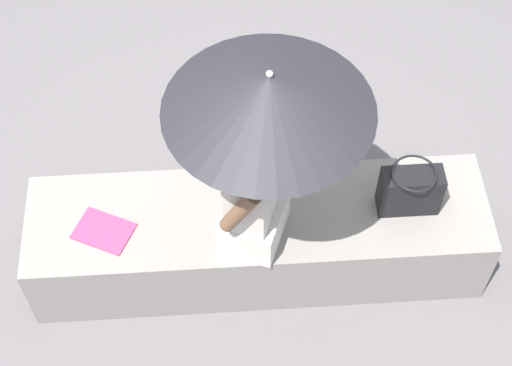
% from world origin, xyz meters
% --- Properties ---
extents(ground_plane, '(14.00, 14.00, 0.00)m').
position_xyz_m(ground_plane, '(0.00, 0.00, 0.00)').
color(ground_plane, '#605B5E').
extents(stone_bench, '(2.39, 0.61, 0.49)m').
position_xyz_m(stone_bench, '(0.00, 0.00, 0.24)').
color(stone_bench, gray).
rests_on(stone_bench, ground).
extents(person_seated, '(0.38, 0.51, 0.90)m').
position_xyz_m(person_seated, '(-0.03, -0.12, 0.87)').
color(person_seated, beige).
rests_on(person_seated, stone_bench).
extents(parasol, '(0.91, 0.91, 1.13)m').
position_xyz_m(parasol, '(0.04, -0.08, 1.48)').
color(parasol, '#B7B7BC').
rests_on(parasol, stone_bench).
extents(handbag_black, '(0.31, 0.23, 0.29)m').
position_xyz_m(handbag_black, '(0.76, -0.01, 0.63)').
color(handbag_black, black).
rests_on(handbag_black, stone_bench).
extents(magazine, '(0.34, 0.30, 0.01)m').
position_xyz_m(magazine, '(-0.79, -0.06, 0.49)').
color(magazine, '#D83866').
rests_on(magazine, stone_bench).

